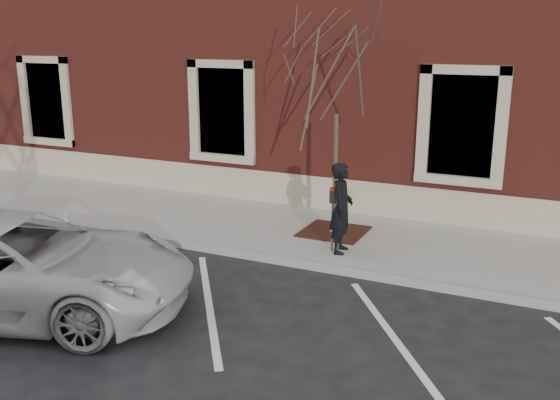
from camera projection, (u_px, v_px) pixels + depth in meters
The scene contains 10 objects.
ground at pixel (267, 261), 12.31m from camera, with size 120.00×120.00×0.00m, color #28282B.
sidewalk_near at pixel (302, 232), 13.82m from camera, with size 40.00×3.50×0.15m, color #AFABA4.
curb_near at pixel (266, 258), 12.25m from camera, with size 40.00×0.12×0.15m, color #9E9E99.
parking_stripes at pixel (209, 303), 10.39m from camera, with size 28.00×4.40×0.01m, color silver, non-canonical shape.
building_civic at pixel (385, 46), 18.04m from camera, with size 40.00×8.62×8.00m.
man at pixel (342, 208), 12.15m from camera, with size 0.66×0.43×1.80m, color black.
parking_meter at pixel (333, 207), 12.22m from camera, with size 0.12×0.09×1.30m.
tree_grate at pixel (334, 231), 13.58m from camera, with size 1.33×1.33×0.03m, color #371811.
sapling at pixel (337, 80), 12.74m from camera, with size 2.81×2.81×4.68m.
white_truck at pixel (14, 265), 9.90m from camera, with size 2.63×5.70×1.58m, color silver.
Camera 1 is at (5.15, -10.37, 4.36)m, focal length 40.00 mm.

